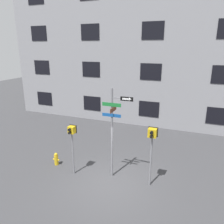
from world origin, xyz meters
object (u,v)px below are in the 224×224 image
object	(u,v)px
pedestrian_signal_right	(152,141)
fire_hydrant	(56,159)
street_sign_pole	(114,126)
pedestrian_signal_left	(72,137)

from	to	relation	value
pedestrian_signal_right	fire_hydrant	xyz separation A→B (m)	(-4.93, -0.03, -1.83)
fire_hydrant	pedestrian_signal_right	bearing A→B (deg)	0.36
street_sign_pole	pedestrian_signal_left	world-z (taller)	street_sign_pole
pedestrian_signal_left	fire_hydrant	bearing A→B (deg)	163.32
pedestrian_signal_left	fire_hydrant	size ratio (longest dim) A/B	3.69
street_sign_pole	pedestrian_signal_right	size ratio (longest dim) A/B	1.57
street_sign_pole	pedestrian_signal_left	bearing A→B (deg)	-165.55
pedestrian_signal_left	pedestrian_signal_right	world-z (taller)	pedestrian_signal_right
street_sign_pole	fire_hydrant	xyz separation A→B (m)	(-3.17, -0.10, -2.22)
pedestrian_signal_left	fire_hydrant	distance (m)	2.09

